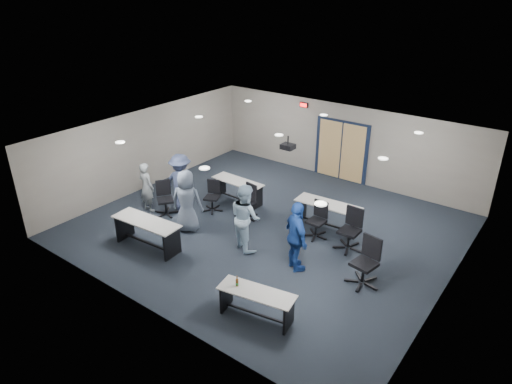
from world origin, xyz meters
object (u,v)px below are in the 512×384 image
Objects in this scene: table_back_left at (238,187)px; chair_loose_right at (364,262)px; table_front_left at (147,229)px; person_navy at (296,237)px; chair_back_c at (316,220)px; table_front_right at (256,300)px; table_back_right at (328,211)px; person_back at (181,183)px; chair_back_a at (212,196)px; person_plaid at (187,201)px; person_gray at (147,187)px; chair_back_b at (246,202)px; chair_back_d at (349,230)px; person_lightblue at (245,217)px; chair_loose_left at (165,199)px.

chair_loose_right reaches higher than table_back_left.
table_front_left is 1.68× the size of chair_loose_right.
person_navy is at bearing -154.93° from chair_loose_right.
table_front_right is at bearing -76.78° from chair_back_c.
person_back is at bearing -161.29° from table_back_right.
chair_back_a is at bearing 18.42° from person_navy.
table_back_left is at bearing 174.55° from chair_back_c.
table_front_right is 1.45× the size of chair_loose_right.
person_back is at bearing -63.53° from person_plaid.
person_plaid is (1.85, -0.13, 0.12)m from person_gray.
chair_back_b is 1.03× the size of chair_back_c.
person_back is (-4.16, -1.69, 0.39)m from table_back_right.
chair_back_d is at bearing 74.42° from table_front_right.
person_lightblue reaches higher than table_back_left.
table_front_right is 4.38m from table_back_right.
chair_back_d is 0.63× the size of person_navy.
chair_back_b is 1.83m from person_plaid.
chair_back_d is at bearing 31.74° from table_front_left.
table_front_left is 5.35m from chair_back_d.
table_front_left is 1.09× the size of person_lightblue.
chair_loose_left reaches higher than table_back_left.
person_navy is at bearing 167.61° from person_back.
table_front_right is 3.74m from chair_back_c.
chair_loose_right is at bearing -46.91° from table_back_right.
person_back is at bearing 107.42° from table_front_left.
person_back reaches higher than chair_back_a.
chair_back_b reaches higher than table_front_right.
person_gray reaches higher than table_back_left.
chair_back_c is at bearing -34.52° from chair_loose_left.
table_back_left is at bearing -115.28° from person_plaid.
person_back is at bearing 17.39° from chair_loose_left.
person_gray is 0.86× the size of person_navy.
table_back_right is 2.59m from person_lightblue.
chair_back_c is 0.98× the size of chair_loose_left.
chair_back_d is (3.24, 0.26, 0.04)m from chair_back_b.
table_front_right is 5.53m from person_back.
person_plaid is 0.99× the size of person_navy.
chair_back_c is (2.23, 0.29, -0.01)m from chair_back_b.
chair_back_d is at bearing 177.75° from person_plaid.
person_lightblue is (-1.23, -2.24, 0.39)m from table_back_right.
person_plaid is (-0.89, -1.55, 0.38)m from chair_back_b.
chair_back_d is 6.22m from person_gray.
person_back reaches higher than chair_back_b.
person_gray is 1.86m from person_plaid.
table_front_left is 1.27× the size of person_gray.
chair_back_a is at bearing -2.58° from person_lightblue.
chair_back_b is at bearing 120.30° from table_front_right.
chair_back_b is 0.58× the size of person_lightblue.
chair_loose_left reaches higher than table_front_left.
chair_back_b is 1.69m from person_lightblue.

